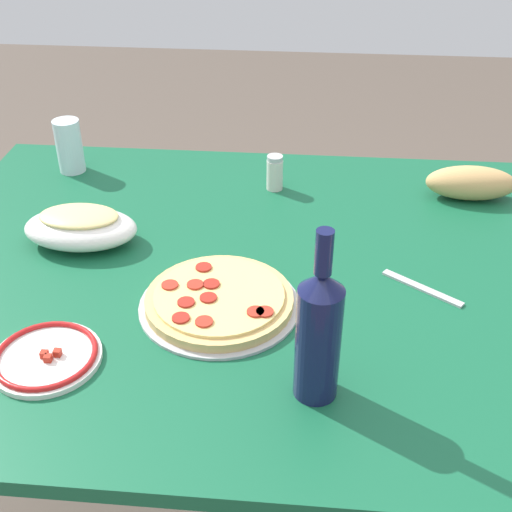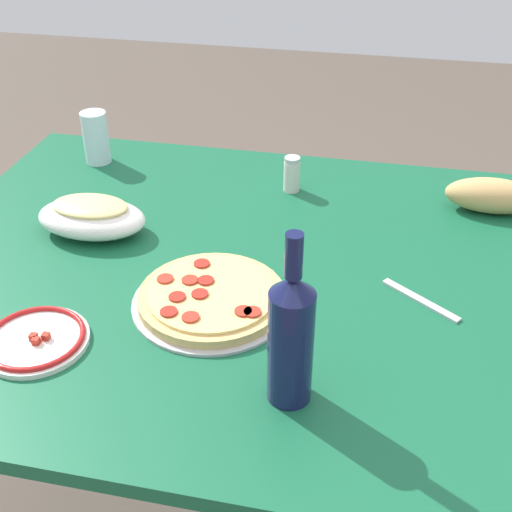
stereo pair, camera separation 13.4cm
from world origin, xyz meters
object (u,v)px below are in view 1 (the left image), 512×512
Objects in this scene: water_glass at (69,146)px; spice_shaker at (275,173)px; bread_loaf at (471,183)px; baked_pasta_dish at (80,226)px; wine_bottle at (319,333)px; pepperoni_pizza at (219,301)px; side_plate_near at (46,357)px; dining_table at (256,308)px.

spice_shaker is (-0.52, 0.05, -0.02)m from water_glass.
water_glass is 0.64× the size of bread_loaf.
wine_bottle reaches higher than baked_pasta_dish.
spice_shaker is (0.11, -0.68, -0.08)m from wine_bottle.
bread_loaf is (-0.35, -0.68, -0.08)m from wine_bottle.
side_plate_near is (0.27, 0.17, -0.01)m from pepperoni_pizza.
pepperoni_pizza is 1.00× the size of wine_bottle.
pepperoni_pizza is 1.62× the size of side_plate_near.
dining_table is 4.80× the size of wine_bottle.
wine_bottle is (-0.50, 0.40, 0.08)m from baked_pasta_dish.
spice_shaker is at bearing -0.78° from bread_loaf.
side_plate_near is (0.33, 0.30, 0.11)m from dining_table.
side_plate_near reaches higher than dining_table.
side_plate_near is (-0.05, 0.37, -0.03)m from baked_pasta_dish.
side_plate_near is at bearing 43.02° from dining_table.
pepperoni_pizza is 0.32m from side_plate_near.
bread_loaf is at bearing -138.59° from pepperoni_pizza.
water_glass is (0.45, -0.53, 0.05)m from pepperoni_pizza.
water_glass is at bearing -38.24° from dining_table.
side_plate_near is 0.73m from spice_shaker.
bread_loaf is at bearing 176.53° from water_glass.
water_glass is (0.13, -0.34, 0.03)m from baked_pasta_dish.
wine_bottle is at bearing 62.31° from bread_loaf.
wine_bottle is 0.46m from side_plate_near.
baked_pasta_dish is 1.77× the size of water_glass.
wine_bottle is 3.44× the size of spice_shaker.
pepperoni_pizza is 0.70m from water_glass.
dining_table is 10.60× the size of water_glass.
wine_bottle reaches higher than side_plate_near.
dining_table is 0.42m from wine_bottle.
wine_bottle is 1.62× the size of side_plate_near.
baked_pasta_dish is (0.38, -0.06, 0.14)m from dining_table.
spice_shaker is at bearing -117.57° from side_plate_near.
spice_shaker is at bearing -92.37° from dining_table.
bread_loaf is (-0.48, -0.34, 0.14)m from dining_table.
wine_bottle is at bearing 141.53° from baked_pasta_dish.
wine_bottle is (-0.12, 0.33, 0.22)m from dining_table.
spice_shaker is at bearing -98.48° from pepperoni_pizza.
wine_bottle is at bearing 130.70° from water_glass.
side_plate_near is at bearing 104.56° from water_glass.
dining_table is 0.67m from water_glass.
pepperoni_pizza is 0.71m from bread_loaf.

